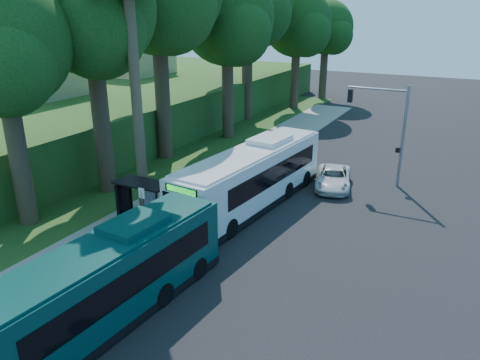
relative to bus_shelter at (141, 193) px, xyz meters
The scene contains 17 objects.
ground 8.00m from the bus_shelter, 21.51° to the left, with size 140.00×140.00×0.00m, color black.
sidewalk 3.35m from the bus_shelter, 90.90° to the left, with size 4.50×70.00×0.12m, color gray.
red_curb 3.07m from the bus_shelter, 26.83° to the right, with size 0.25×30.00×0.13m, color maroon.
grass_verge 9.90m from the bus_shelter, 126.16° to the left, with size 8.00×70.00×0.06m, color #234719.
bus_shelter is the anchor object (origin of this frame).
stop_sign_pole 2.85m from the bus_shelter, 49.08° to the right, with size 0.35×0.06×3.17m.
traffic_signal_pole 17.15m from the bus_shelter, 49.36° to the left, with size 4.10×0.30×7.00m.
hillside_backdrop 26.18m from the bus_shelter, 136.68° to the left, with size 24.00×60.00×8.80m.
tree_0 11.08m from the bus_shelter, 151.08° to the left, with size 8.40×8.00×15.70m.
tree_2 21.25m from the bus_shelter, 103.83° to the left, with size 8.82×8.40×15.12m.
tree_3 29.46m from the bus_shelter, 103.86° to the left, with size 10.08×9.60×17.28m.
tree_4 35.97m from the bus_shelter, 96.78° to the left, with size 8.40×8.00×14.14m.
tree_5 43.55m from the bus_shelter, 94.21° to the left, with size 7.35×7.00×12.86m.
tree_6 10.21m from the bus_shelter, 150.84° to the right, with size 7.56×7.20×13.74m.
white_bus 6.86m from the bus_shelter, 48.10° to the left, with size 4.11×13.56×3.98m.
teal_bus 9.26m from the bus_shelter, 60.30° to the right, with size 3.46×12.45×3.67m.
pickup 13.37m from the bus_shelter, 52.40° to the left, with size 2.27×4.93×1.37m, color silver.
Camera 1 is at (9.13, -22.15, 11.69)m, focal length 35.00 mm.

